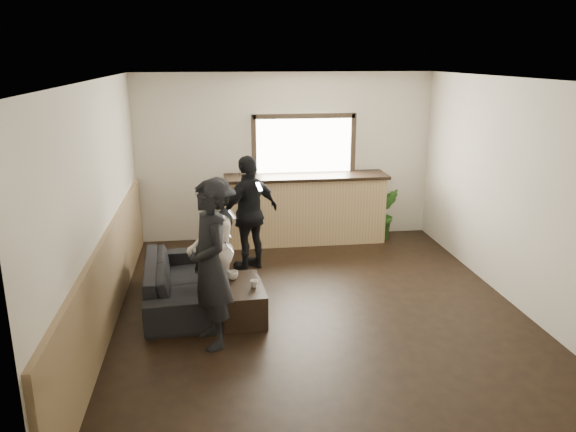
{
  "coord_description": "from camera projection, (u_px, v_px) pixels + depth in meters",
  "views": [
    {
      "loc": [
        -1.24,
        -6.3,
        3.06
      ],
      "look_at": [
        -0.32,
        0.4,
        1.12
      ],
      "focal_mm": 35.0,
      "sensor_mm": 36.0,
      "label": 1
    }
  ],
  "objects": [
    {
      "name": "bar_counter",
      "position": [
        306.0,
        204.0,
        9.43
      ],
      "size": [
        2.7,
        0.68,
        2.13
      ],
      "color": "tan",
      "rests_on": "ground"
    },
    {
      "name": "ground",
      "position": [
        318.0,
        309.0,
        7.01
      ],
      "size": [
        5.0,
        6.0,
        0.01
      ],
      "primitive_type": "cube",
      "color": "black"
    },
    {
      "name": "person_c",
      "position": [
        217.0,
        233.0,
        7.56
      ],
      "size": [
        0.85,
        1.11,
        1.51
      ],
      "rotation": [
        0.0,
        0.0,
        -1.91
      ],
      "color": "black",
      "rests_on": "ground"
    },
    {
      "name": "person_d",
      "position": [
        250.0,
        213.0,
        8.13
      ],
      "size": [
        1.06,
        0.9,
        1.7
      ],
      "rotation": [
        0.0,
        0.0,
        -2.54
      ],
      "color": "black",
      "rests_on": "ground"
    },
    {
      "name": "sofa",
      "position": [
        176.0,
        282.0,
        7.14
      ],
      "size": [
        0.89,
        1.99,
        0.57
      ],
      "primitive_type": "imported",
      "rotation": [
        0.0,
        0.0,
        1.64
      ],
      "color": "black",
      "rests_on": "ground"
    },
    {
      "name": "person_b",
      "position": [
        210.0,
        249.0,
        6.86
      ],
      "size": [
        0.59,
        0.76,
        1.55
      ],
      "rotation": [
        0.0,
        0.0,
        -1.57
      ],
      "color": "beige",
      "rests_on": "ground"
    },
    {
      "name": "cup_b",
      "position": [
        254.0,
        284.0,
        6.65
      ],
      "size": [
        0.11,
        0.11,
        0.08
      ],
      "primitive_type": "imported",
      "rotation": [
        0.0,
        0.0,
        1.88
      ],
      "color": "silver",
      "rests_on": "coffee_table"
    },
    {
      "name": "room_shell",
      "position": [
        257.0,
        198.0,
        6.5
      ],
      "size": [
        5.01,
        6.01,
        2.8
      ],
      "color": "silver",
      "rests_on": "ground"
    },
    {
      "name": "cup_a",
      "position": [
        233.0,
        275.0,
        6.88
      ],
      "size": [
        0.14,
        0.14,
        0.1
      ],
      "primitive_type": "imported",
      "rotation": [
        0.0,
        0.0,
        4.64
      ],
      "color": "silver",
      "rests_on": "coffee_table"
    },
    {
      "name": "potted_plant",
      "position": [
        384.0,
        213.0,
        9.62
      ],
      "size": [
        0.52,
        0.44,
        0.89
      ],
      "primitive_type": "imported",
      "rotation": [
        0.0,
        0.0,
        0.09
      ],
      "color": "#2D6623",
      "rests_on": "ground"
    },
    {
      "name": "coffee_table",
      "position": [
        241.0,
        300.0,
        6.79
      ],
      "size": [
        0.57,
        0.95,
        0.41
      ],
      "primitive_type": "cube",
      "rotation": [
        0.0,
        0.0,
        0.06
      ],
      "color": "black",
      "rests_on": "ground"
    },
    {
      "name": "person_a",
      "position": [
        210.0,
        265.0,
        5.95
      ],
      "size": [
        0.62,
        0.77,
        1.83
      ],
      "rotation": [
        0.0,
        0.0,
        -1.26
      ],
      "color": "black",
      "rests_on": "ground"
    }
  ]
}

